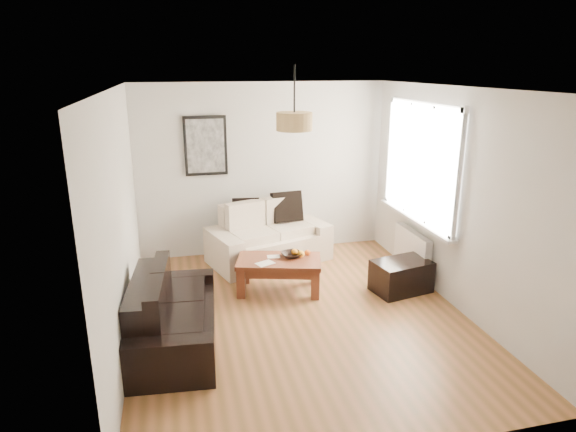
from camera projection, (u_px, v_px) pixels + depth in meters
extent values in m
plane|color=brown|center=(300.00, 316.00, 5.82)|extent=(4.50, 4.50, 0.00)
cube|color=white|center=(412.00, 249.00, 6.85)|extent=(0.10, 0.90, 0.52)
cylinder|color=tan|center=(294.00, 121.00, 5.44)|extent=(0.40, 0.40, 0.20)
cube|color=black|center=(401.00, 276.00, 6.40)|extent=(0.80, 0.60, 0.41)
cube|color=black|center=(246.00, 211.00, 7.38)|extent=(0.41, 0.17, 0.40)
cube|color=black|center=(287.00, 207.00, 7.51)|extent=(0.48, 0.20, 0.46)
imported|color=black|center=(291.00, 255.00, 6.41)|extent=(0.31, 0.31, 0.06)
sphere|color=orange|center=(301.00, 254.00, 6.41)|extent=(0.10, 0.10, 0.09)
sphere|color=#D65312|center=(307.00, 253.00, 6.46)|extent=(0.09, 0.09, 0.08)
sphere|color=orange|center=(295.00, 252.00, 6.48)|extent=(0.11, 0.11, 0.09)
cube|color=white|center=(265.00, 263.00, 6.21)|extent=(0.26, 0.23, 0.01)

